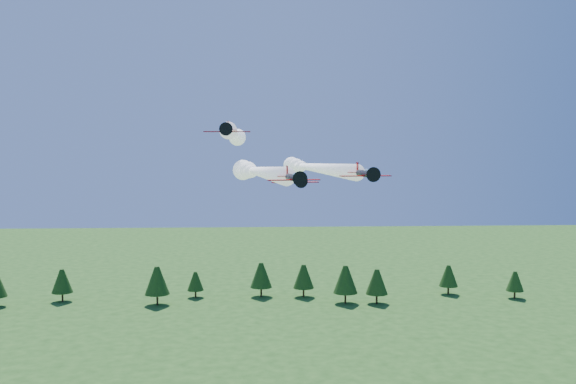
{
  "coord_description": "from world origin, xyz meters",
  "views": [
    {
      "loc": [
        -5.5,
        -91.01,
        47.34
      ],
      "look_at": [
        -0.71,
        0.0,
        41.32
      ],
      "focal_mm": 40.0,
      "sensor_mm": 36.0,
      "label": 1
    }
  ],
  "objects_px": {
    "plane_left": "(235,135)",
    "plane_right": "(312,167)",
    "plane_lead": "(258,171)",
    "plane_slot": "(295,180)"
  },
  "relations": [
    {
      "from": "plane_left",
      "to": "plane_slot",
      "type": "bearing_deg",
      "value": -67.79
    },
    {
      "from": "plane_lead",
      "to": "plane_left",
      "type": "distance_m",
      "value": 18.93
    },
    {
      "from": "plane_lead",
      "to": "plane_left",
      "type": "xyz_separation_m",
      "value": [
        -4.22,
        17.32,
        6.35
      ]
    },
    {
      "from": "plane_slot",
      "to": "plane_right",
      "type": "bearing_deg",
      "value": 68.35
    },
    {
      "from": "plane_left",
      "to": "plane_lead",
      "type": "bearing_deg",
      "value": -76.05
    },
    {
      "from": "plane_right",
      "to": "plane_slot",
      "type": "height_order",
      "value": "plane_right"
    },
    {
      "from": "plane_left",
      "to": "plane_right",
      "type": "relative_size",
      "value": 0.91
    },
    {
      "from": "plane_right",
      "to": "plane_lead",
      "type": "bearing_deg",
      "value": -126.25
    },
    {
      "from": "plane_right",
      "to": "plane_slot",
      "type": "distance_m",
      "value": 27.47
    },
    {
      "from": "plane_right",
      "to": "plane_slot",
      "type": "bearing_deg",
      "value": -108.6
    }
  ]
}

